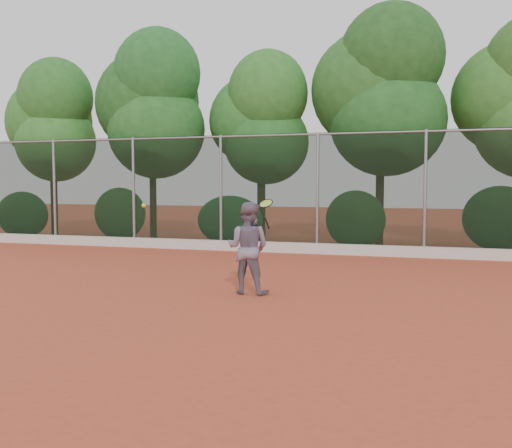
% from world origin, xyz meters
% --- Properties ---
extents(ground, '(80.00, 80.00, 0.00)m').
position_xyz_m(ground, '(0.00, 0.00, 0.00)').
color(ground, '#B2442A').
rests_on(ground, ground).
extents(concrete_curb, '(24.00, 0.20, 0.30)m').
position_xyz_m(concrete_curb, '(0.00, 6.82, 0.15)').
color(concrete_curb, beige).
rests_on(concrete_curb, ground).
extents(tennis_player, '(0.85, 0.68, 1.68)m').
position_xyz_m(tennis_player, '(-0.00, 0.52, 0.84)').
color(tennis_player, slate).
rests_on(tennis_player, ground).
extents(chainlink_fence, '(24.09, 0.09, 3.50)m').
position_xyz_m(chainlink_fence, '(-0.00, 7.00, 1.86)').
color(chainlink_fence, black).
rests_on(chainlink_fence, ground).
extents(foliage_backdrop, '(23.70, 3.63, 7.55)m').
position_xyz_m(foliage_backdrop, '(-0.55, 8.98, 4.40)').
color(foliage_backdrop, '#402E18').
rests_on(foliage_backdrop, ground).
extents(tennis_racket, '(0.31, 0.29, 0.55)m').
position_xyz_m(tennis_racket, '(0.36, 0.45, 1.62)').
color(tennis_racket, black).
rests_on(tennis_racket, ground).
extents(tennis_ball_in_flight, '(0.07, 0.07, 0.07)m').
position_xyz_m(tennis_ball_in_flight, '(-2.04, 0.35, 1.60)').
color(tennis_ball_in_flight, '#F0F838').
rests_on(tennis_ball_in_flight, ground).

